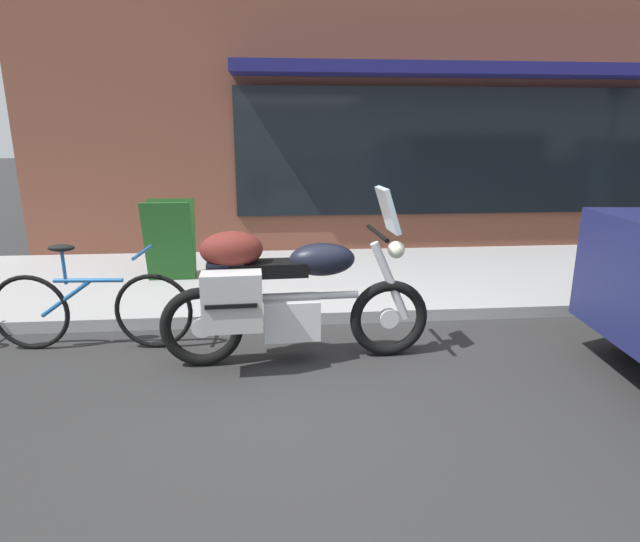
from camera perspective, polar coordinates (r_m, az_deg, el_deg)
ground_plane at (r=3.92m, az=2.44°, el=-12.23°), size 80.00×80.00×0.00m
touring_motorcycle at (r=4.01m, az=-4.36°, el=-2.27°), size 2.17×0.72×1.40m
parked_bicycle at (r=4.76m, az=-24.24°, el=-3.81°), size 1.71×0.48×0.92m
sandwich_board_sign at (r=6.25m, az=-16.42°, el=3.32°), size 0.55×0.41×0.94m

